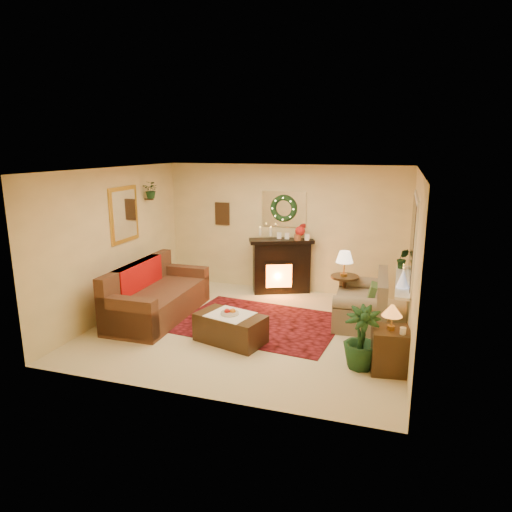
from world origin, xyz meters
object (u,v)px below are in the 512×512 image
(loveseat, at_px, (361,298))
(side_table_round, at_px, (344,293))
(sofa, at_px, (159,293))
(end_table_square, at_px, (390,352))
(coffee_table, at_px, (230,329))
(fireplace, at_px, (281,266))

(loveseat, xyz_separation_m, side_table_round, (-0.34, 0.45, -0.09))
(sofa, relative_size, end_table_square, 3.76)
(side_table_round, distance_m, end_table_square, 2.35)
(side_table_round, xyz_separation_m, coffee_table, (-1.49, -1.94, -0.12))
(side_table_round, height_order, coffee_table, side_table_round)
(sofa, relative_size, side_table_round, 3.39)
(sofa, relative_size, fireplace, 1.95)
(loveseat, bearing_deg, coffee_table, -143.25)
(sofa, xyz_separation_m, side_table_round, (3.07, 1.32, -0.10))
(sofa, xyz_separation_m, end_table_square, (3.94, -0.86, -0.16))
(fireplace, height_order, end_table_square, fireplace)
(end_table_square, bearing_deg, side_table_round, 111.87)
(loveseat, height_order, coffee_table, loveseat)
(side_table_round, bearing_deg, coffee_table, -127.49)
(side_table_round, bearing_deg, end_table_square, -68.13)
(side_table_round, bearing_deg, loveseat, -52.84)
(fireplace, xyz_separation_m, side_table_round, (1.37, -0.72, -0.23))
(fireplace, xyz_separation_m, end_table_square, (2.25, -2.90, -0.28))
(coffee_table, bearing_deg, end_table_square, 9.71)
(coffee_table, bearing_deg, side_table_round, 67.92)
(sofa, bearing_deg, fireplace, 49.54)
(side_table_round, relative_size, coffee_table, 0.63)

